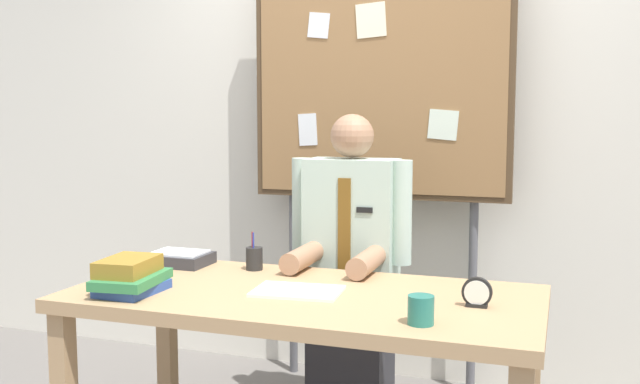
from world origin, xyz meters
name	(u,v)px	position (x,y,z in m)	size (l,w,h in m)	color
back_wall	(389,124)	(0.00, 1.29, 1.35)	(6.40, 0.08, 2.70)	silver
desk	(303,315)	(0.00, 0.00, 0.67)	(1.71, 0.82, 0.75)	tan
person	(351,282)	(0.00, 0.61, 0.65)	(0.55, 0.56, 1.40)	#2D2D33
bulletin_board	(379,84)	(0.00, 1.09, 1.55)	(1.32, 0.09, 2.18)	#4C3823
book_stack	(130,276)	(-0.59, -0.22, 0.81)	(0.23, 0.31, 0.13)	#2D4C99
open_notebook	(298,291)	(-0.02, -0.02, 0.76)	(0.32, 0.22, 0.01)	white
desk_clock	(477,294)	(0.63, 0.00, 0.80)	(0.10, 0.04, 0.10)	black
coffee_mug	(421,310)	(0.49, -0.26, 0.80)	(0.08, 0.08, 0.09)	#267266
pen_holder	(254,258)	(-0.33, 0.28, 0.80)	(0.07, 0.07, 0.16)	#262626
paper_tray	(179,258)	(-0.68, 0.27, 0.78)	(0.26, 0.20, 0.06)	#333338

